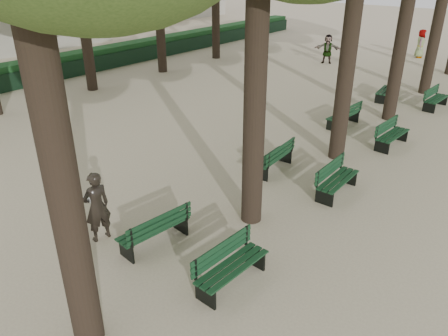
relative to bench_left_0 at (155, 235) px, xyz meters
The scene contains 14 objects.
ground 0.81m from the bench_left_0, 118.55° to the right, with size 120.00×120.00×0.00m, color #C4B594.
bench_left_0 is the anchor object (origin of this frame).
bench_left_1 5.11m from the bench_left_0, 90.00° to the left, with size 0.69×1.83×0.92m.
bench_left_2 10.30m from the bench_left_0, 90.00° to the left, with size 0.75×1.85×0.92m.
bench_left_3 14.94m from the bench_left_0, 90.00° to the left, with size 0.77×1.85×0.92m.
bench_right_0 2.27m from the bench_left_0, ahead, with size 0.67×1.83×0.92m.
bench_right_1 5.45m from the bench_left_0, 65.43° to the left, with size 0.59×1.80×0.92m.
bench_right_2 9.68m from the bench_left_0, 76.46° to the left, with size 0.70×1.84×0.92m.
bench_right_3 15.18m from the bench_left_0, 81.41° to the left, with size 0.69×1.83×0.92m.
man_with_map 1.50m from the bench_left_0, 151.92° to the right, with size 0.67×0.76×1.77m.
pedestrian_e 21.32m from the bench_left_0, 105.83° to the left, with size 1.65×0.36×1.78m, color #262628.
pedestrian_d 26.06m from the bench_left_0, 93.79° to the left, with size 0.90×0.37×1.84m, color #262628.
fence 18.51m from the bench_left_0, 146.10° to the left, with size 0.08×42.00×0.90m, color black.
hedge 19.10m from the bench_left_0, 147.27° to the left, with size 1.20×42.00×1.20m, color #17441F.
Camera 1 is at (6.94, -4.98, 6.14)m, focal length 35.00 mm.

